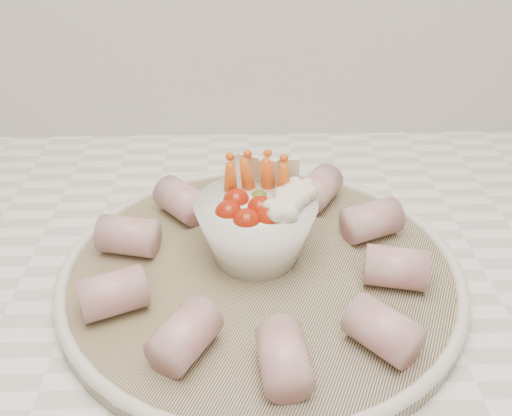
{
  "coord_description": "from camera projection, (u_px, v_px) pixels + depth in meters",
  "views": [
    {
      "loc": [
        0.05,
        1.0,
        1.28
      ],
      "look_at": [
        0.06,
        1.44,
        0.99
      ],
      "focal_mm": 40.0,
      "sensor_mm": 36.0,
      "label": 1
    }
  ],
  "objects": [
    {
      "name": "cured_meat_rolls",
      "position": [
        260.0,
        252.0,
        0.53
      ],
      "size": [
        0.31,
        0.33,
        0.04
      ],
      "color": "#A64C5B",
      "rests_on": "serving_platter"
    },
    {
      "name": "veggie_bowl",
      "position": [
        258.0,
        224.0,
        0.54
      ],
      "size": [
        0.12,
        0.12,
        0.1
      ],
      "color": "white",
      "rests_on": "serving_platter"
    },
    {
      "name": "serving_platter",
      "position": [
        261.0,
        271.0,
        0.55
      ],
      "size": [
        0.5,
        0.5,
        0.02
      ],
      "color": "navy",
      "rests_on": "kitchen_counter"
    }
  ]
}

